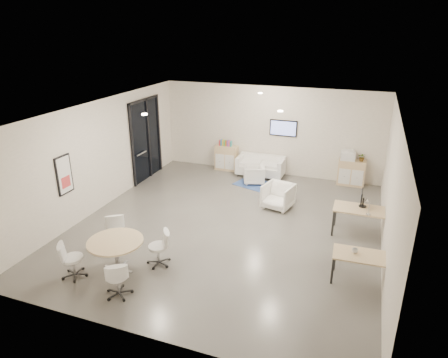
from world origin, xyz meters
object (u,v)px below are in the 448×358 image
sideboard_right (351,173)px  loveseat (261,167)px  desk_rear (362,211)px  round_table (115,244)px  sideboard_left (226,158)px  armchair_left (254,173)px  armchair_right (278,195)px  desk_front (364,258)px

sideboard_right → loveseat: size_ratio=0.53×
desk_rear → round_table: size_ratio=1.17×
round_table → desk_rear: bearing=35.3°
sideboard_left → armchair_left: bearing=-35.5°
loveseat → round_table: bearing=-101.4°
sideboard_right → armchair_right: bearing=-126.1°
armchair_left → desk_rear: 4.48m
loveseat → armchair_right: size_ratio=2.02×
sideboard_left → round_table: (-0.05, -7.15, 0.20)m
round_table → sideboard_left: bearing=89.6°
round_table → armchair_right: bearing=59.2°
armchair_right → desk_rear: size_ratio=0.58×
desk_front → round_table: round_table is taller
loveseat → armchair_left: bearing=-91.9°
sideboard_left → desk_front: (5.15, -5.73, 0.14)m
sideboard_left → desk_rear: size_ratio=0.65×
armchair_right → desk_front: bearing=-38.0°
sideboard_right → desk_front: bearing=-84.1°
sideboard_left → desk_front: 7.71m
armchair_right → sideboard_right: bearing=66.1°
loveseat → desk_front: bearing=-55.5°
loveseat → desk_front: (3.75, -5.54, 0.26)m
round_table → sideboard_right: bearing=57.2°
sideboard_left → loveseat: sideboard_left is taller
sideboard_right → armchair_left: 3.34m
sideboard_left → armchair_left: size_ratio=1.30×
sideboard_left → armchair_left: (1.37, -0.98, -0.11)m
loveseat → round_table: size_ratio=1.37×
armchair_right → sideboard_left: bearing=146.4°
loveseat → armchair_left: 0.79m
sideboard_right → armchair_left: sideboard_right is taller
armchair_left → round_table: bearing=-31.0°
armchair_right → round_table: size_ratio=0.68×
sideboard_right → desk_front: (0.59, -5.73, 0.15)m
desk_rear → desk_front: bearing=-86.7°
round_table → armchair_left: bearing=77.0°
armchair_left → armchair_right: armchair_right is taller
sideboard_left → armchair_right: size_ratio=1.12×
sideboard_left → sideboard_right: size_ratio=1.04×
desk_front → armchair_left: bearing=126.0°
loveseat → desk_front: size_ratio=1.29×
sideboard_left → desk_front: size_ratio=0.71×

